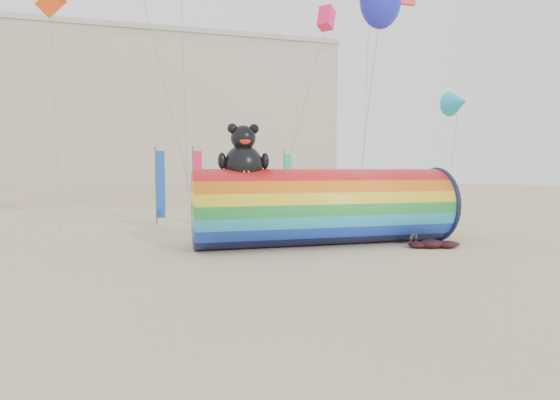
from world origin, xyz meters
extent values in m
plane|color=#CCB58C|center=(0.00, 0.00, 0.00)|extent=(160.00, 160.00, 0.00)
cube|color=#B7AD99|center=(-12.00, 46.00, 10.00)|extent=(60.00, 15.00, 20.00)
cube|color=#28303D|center=(-12.00, 38.44, 10.50)|extent=(59.50, 0.12, 17.00)
cube|color=#B2ADA0|center=(-12.00, 46.00, 20.30)|extent=(60.40, 15.40, 0.60)
cylinder|color=red|center=(3.44, 4.12, 1.84)|extent=(12.62, 3.68, 3.68)
torus|color=#0F1438|center=(9.63, 4.12, 1.84)|extent=(0.25, 3.86, 3.86)
cylinder|color=black|center=(9.78, 4.12, 1.84)|extent=(0.06, 3.64, 3.64)
ellipsoid|color=black|center=(-0.55, 4.12, 3.84)|extent=(1.80, 1.61, 1.89)
ellipsoid|color=yellow|center=(-0.55, 3.55, 3.73)|extent=(0.93, 0.40, 0.81)
sphere|color=black|center=(-0.55, 4.12, 5.10)|extent=(1.16, 1.16, 1.16)
sphere|color=black|center=(-1.06, 4.12, 5.52)|extent=(0.46, 0.46, 0.46)
sphere|color=black|center=(-0.05, 4.12, 5.52)|extent=(0.46, 0.46, 0.46)
ellipsoid|color=red|center=(-0.55, 3.65, 4.94)|extent=(0.51, 0.19, 0.32)
ellipsoid|color=black|center=(-1.55, 4.02, 4.05)|extent=(0.38, 0.38, 0.76)
ellipsoid|color=black|center=(0.45, 4.02, 4.05)|extent=(0.38, 0.38, 0.76)
imported|color=#595A60|center=(7.61, 2.97, 0.82)|extent=(0.63, 0.44, 1.63)
ellipsoid|color=#380A10|center=(7.88, 1.86, 0.20)|extent=(1.17, 0.99, 0.41)
ellipsoid|color=#380A10|center=(8.58, 1.66, 0.17)|extent=(0.99, 0.84, 0.34)
ellipsoid|color=#380A10|center=(7.28, 2.01, 0.16)|extent=(0.91, 0.77, 0.32)
ellipsoid|color=#380A10|center=(8.18, 2.26, 0.14)|extent=(0.78, 0.66, 0.27)
ellipsoid|color=#380A10|center=(9.08, 1.96, 0.13)|extent=(0.73, 0.62, 0.25)
cylinder|color=#59595E|center=(-4.65, 14.52, 2.60)|extent=(0.10, 0.10, 5.20)
cube|color=#174CB2|center=(-4.34, 14.52, 2.65)|extent=(0.56, 0.06, 4.50)
cylinder|color=#59595E|center=(-2.23, 14.08, 2.60)|extent=(0.10, 0.10, 5.20)
cube|color=#EA2151|center=(-1.92, 14.08, 2.65)|extent=(0.56, 0.06, 4.50)
cylinder|color=#59595E|center=(5.20, 18.03, 2.60)|extent=(0.10, 0.10, 5.20)
cube|color=#1CB98A|center=(5.51, 18.03, 2.65)|extent=(0.56, 0.06, 4.50)
cone|color=#1BAAD9|center=(12.31, 6.15, 7.49)|extent=(1.45, 1.45, 1.30)
cube|color=#FD1C5A|center=(4.59, 7.12, 11.88)|extent=(0.71, 0.71, 1.13)
cube|color=#E7440C|center=(-9.28, 8.18, 11.76)|extent=(0.87, 0.06, 1.22)
camera|label=1|loc=(-4.06, -15.79, 3.65)|focal=28.00mm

